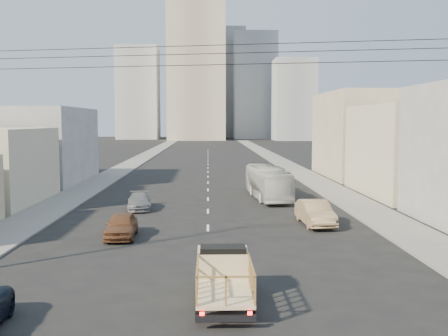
{
  "coord_description": "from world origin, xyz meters",
  "views": [
    {
      "loc": [
        0.02,
        -17.84,
        6.54
      ],
      "look_at": [
        1.06,
        16.33,
        3.5
      ],
      "focal_mm": 42.0,
      "sensor_mm": 36.0,
      "label": 1
    }
  ],
  "objects": [
    {
      "name": "sedan_tan",
      "position": [
        6.79,
        14.67,
        0.78
      ],
      "size": [
        1.91,
        4.82,
        1.56
      ],
      "primitive_type": "imported",
      "rotation": [
        0.0,
        0.0,
        0.06
      ],
      "color": "#9A7E5A",
      "rests_on": "ground"
    },
    {
      "name": "high_rise_tower",
      "position": [
        -4.0,
        170.0,
        30.0
      ],
      "size": [
        20.0,
        20.0,
        60.0
      ],
      "primitive_type": "cube",
      "color": "tan",
      "rests_on": "ground"
    },
    {
      "name": "midrise_nw",
      "position": [
        -26.0,
        180.0,
        17.0
      ],
      "size": [
        15.0,
        15.0,
        34.0
      ],
      "primitive_type": "cube",
      "color": "#979BA0",
      "rests_on": "ground"
    },
    {
      "name": "bldg_right_far",
      "position": [
        20.0,
        44.0,
        5.0
      ],
      "size": [
        12.0,
        16.0,
        10.0
      ],
      "primitive_type": "cube",
      "color": "tan",
      "rests_on": "ground"
    },
    {
      "name": "midrise_back",
      "position": [
        6.0,
        200.0,
        22.0
      ],
      "size": [
        18.0,
        18.0,
        44.0
      ],
      "primitive_type": "cube",
      "color": "gray",
      "rests_on": "ground"
    },
    {
      "name": "sedan_grey",
      "position": [
        -5.13,
        20.96,
        0.6
      ],
      "size": [
        2.2,
        4.29,
        1.19
      ],
      "primitive_type": "imported",
      "rotation": [
        0.0,
        0.0,
        0.13
      ],
      "color": "slate",
      "rests_on": "ground"
    },
    {
      "name": "ground",
      "position": [
        0.0,
        0.0,
        0.0
      ],
      "size": [
        420.0,
        420.0,
        0.0
      ],
      "primitive_type": "plane",
      "color": "black",
      "rests_on": "ground"
    },
    {
      "name": "city_bus",
      "position": [
        5.08,
        26.21,
        1.38
      ],
      "size": [
        3.1,
        10.03,
        2.75
      ],
      "primitive_type": "imported",
      "rotation": [
        0.0,
        0.0,
        0.08
      ],
      "color": "#BBBCB7",
      "rests_on": "ground"
    },
    {
      "name": "sedan_brown",
      "position": [
        -4.89,
        11.46,
        0.7
      ],
      "size": [
        1.82,
        4.17,
        1.4
      ],
      "primitive_type": "imported",
      "rotation": [
        0.0,
        0.0,
        0.04
      ],
      "color": "brown",
      "rests_on": "ground"
    },
    {
      "name": "sidewalk_right",
      "position": [
        11.75,
        70.0,
        0.06
      ],
      "size": [
        3.5,
        180.0,
        0.12
      ],
      "primitive_type": "cube",
      "color": "slate",
      "rests_on": "ground"
    },
    {
      "name": "overhead_wires",
      "position": [
        0.0,
        1.5,
        8.97
      ],
      "size": [
        23.01,
        5.02,
        0.72
      ],
      "color": "black",
      "rests_on": "ground"
    },
    {
      "name": "lane_dashes",
      "position": [
        0.0,
        53.0,
        0.01
      ],
      "size": [
        0.15,
        104.0,
        0.01
      ],
      "color": "silver",
      "rests_on": "ground"
    },
    {
      "name": "bldg_left_far",
      "position": [
        -19.5,
        39.0,
        4.0
      ],
      "size": [
        12.0,
        16.0,
        8.0
      ],
      "primitive_type": "cube",
      "color": "gray",
      "rests_on": "ground"
    },
    {
      "name": "midrise_east",
      "position": [
        30.0,
        165.0,
        14.0
      ],
      "size": [
        14.0,
        14.0,
        28.0
      ],
      "primitive_type": "cube",
      "color": "#979BA0",
      "rests_on": "ground"
    },
    {
      "name": "flatbed_pickup",
      "position": [
        0.57,
        0.48,
        1.09
      ],
      "size": [
        1.95,
        4.41,
        1.9
      ],
      "color": "#CFB88B",
      "rests_on": "ground"
    },
    {
      "name": "sidewalk_left",
      "position": [
        -11.75,
        70.0,
        0.06
      ],
      "size": [
        3.5,
        180.0,
        0.12
      ],
      "primitive_type": "cube",
      "color": "slate",
      "rests_on": "ground"
    },
    {
      "name": "midrise_ne",
      "position": [
        18.0,
        185.0,
        20.0
      ],
      "size": [
        16.0,
        16.0,
        40.0
      ],
      "primitive_type": "cube",
      "color": "#979BA0",
      "rests_on": "ground"
    },
    {
      "name": "bldg_right_mid",
      "position": [
        19.5,
        28.0,
        4.0
      ],
      "size": [
        11.0,
        14.0,
        8.0
      ],
      "primitive_type": "cube",
      "color": "#B5AF92",
      "rests_on": "ground"
    }
  ]
}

